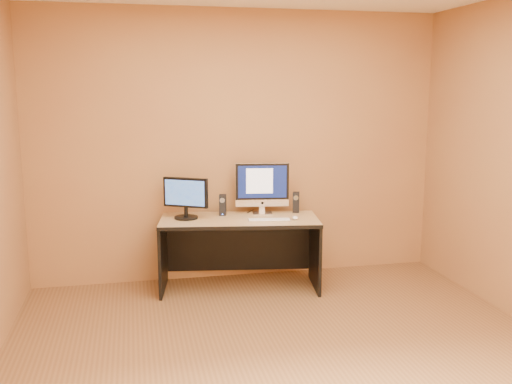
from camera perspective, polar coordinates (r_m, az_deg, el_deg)
floor at (r=4.03m, az=3.90°, el=-17.04°), size 4.00×4.00×0.00m
walls at (r=3.63m, az=4.14°, el=1.54°), size 4.00×4.00×2.60m
desk at (r=5.35m, az=-1.65°, el=-6.18°), size 1.53×0.85×0.67m
imac at (r=5.42m, az=0.65°, el=0.40°), size 0.54×0.26×0.50m
second_monitor at (r=5.26m, az=-7.04°, el=-0.63°), size 0.49×0.40×0.38m
speaker_left at (r=5.39m, az=-3.35°, el=-1.29°), size 0.08×0.08×0.20m
speaker_right at (r=5.52m, az=4.03°, el=-1.03°), size 0.08×0.08×0.20m
keyboard at (r=5.17m, az=1.35°, el=-2.81°), size 0.40×0.16×0.02m
mouse at (r=5.24m, az=3.94°, el=-2.58°), size 0.08×0.10×0.03m
cable_a at (r=5.57m, az=0.83°, el=-1.92°), size 0.01×0.20×0.01m
cable_b at (r=5.56m, az=-0.56°, el=-1.93°), size 0.10×0.14×0.01m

